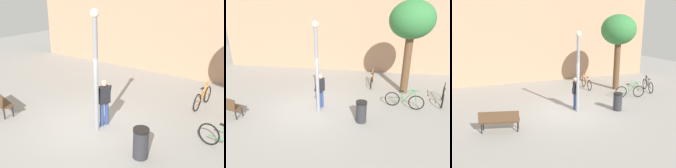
# 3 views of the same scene
# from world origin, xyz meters

# --- Properties ---
(ground_plane) EXTENTS (36.00, 36.00, 0.00)m
(ground_plane) POSITION_xyz_m (0.00, 0.00, 0.00)
(ground_plane) COLOR gray
(lamppost) EXTENTS (0.28, 0.28, 4.02)m
(lamppost) POSITION_xyz_m (0.38, -0.03, 2.28)
(lamppost) COLOR gray
(lamppost) RESTS_ON ground_plane
(person_by_lamppost) EXTENTS (0.44, 0.63, 1.67)m
(person_by_lamppost) POSITION_xyz_m (0.39, 0.37, 0.97)
(person_by_lamppost) COLOR #334784
(person_by_lamppost) RESTS_ON ground_plane
(bicycle_orange) EXTENTS (0.18, 1.81, 0.97)m
(bicycle_orange) POSITION_xyz_m (2.73, 3.92, 0.38)
(bicycle_orange) COLOR black
(bicycle_orange) RESTS_ON ground_plane
(trash_bin) EXTENTS (0.46, 0.46, 0.92)m
(trash_bin) POSITION_xyz_m (2.37, -0.58, 0.46)
(trash_bin) COLOR #2D2D33
(trash_bin) RESTS_ON ground_plane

